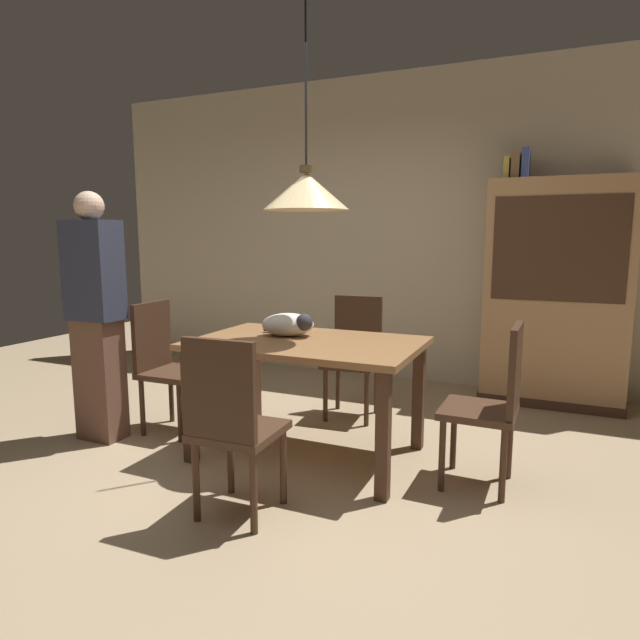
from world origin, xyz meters
The scene contains 14 objects.
ground centered at (0.00, 0.00, 0.00)m, with size 10.00×10.00×0.00m, color tan.
back_wall centered at (0.00, 2.65, 1.45)m, with size 6.40×0.10×2.90m, color beige.
dining_table centered at (0.00, 0.51, 0.65)m, with size 1.40×0.90×0.75m.
chair_far_back centered at (0.00, 1.38, 0.51)m, with size 0.43×0.43×0.93m.
chair_right_side centered at (1.13, 0.50, 0.51)m, with size 0.41×0.41×0.93m.
chair_left_side centered at (-1.12, 0.50, 0.51)m, with size 0.41×0.41×0.93m.
chair_near_front centered at (0.01, -0.37, 0.51)m, with size 0.41×0.41×0.93m.
cat_sleeping centered at (-0.17, 0.59, 0.83)m, with size 0.41×0.33×0.16m.
pendant_lamp centered at (0.00, 0.51, 1.66)m, with size 0.52×0.52×1.30m.
hutch_bookcase centered at (1.40, 2.32, 0.89)m, with size 1.12×0.45×1.85m.
book_yellow_short centered at (0.98, 2.32, 1.94)m, with size 0.04×0.20×0.18m, color gold.
book_brown_thick centered at (1.05, 2.32, 1.96)m, with size 0.06×0.24×0.22m, color brown.
book_blue_wide centered at (1.12, 2.32, 1.97)m, with size 0.06×0.24×0.24m, color #384C93.
person_standing centered at (-1.43, 0.20, 0.85)m, with size 0.36×0.22×1.69m.
Camera 1 is at (1.41, -2.50, 1.40)m, focal length 30.40 mm.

